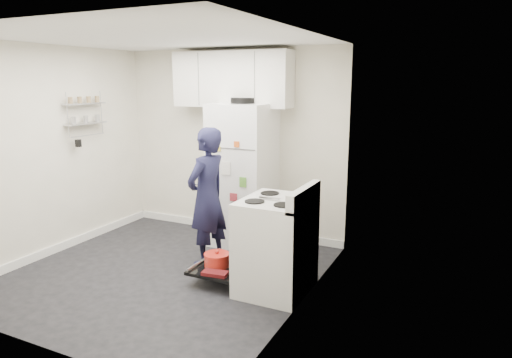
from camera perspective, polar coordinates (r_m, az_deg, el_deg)
The scene contains 7 objects.
room at distance 4.94m, azimuth -12.01°, elevation 1.72°, with size 3.21×3.21×2.51m.
electric_range at distance 4.60m, azimuth 2.38°, elevation -8.36°, with size 0.66×0.76×1.10m.
open_oven_door at distance 4.94m, azimuth -4.34°, elevation -10.47°, with size 0.55×0.70×0.22m.
refrigerator at distance 5.82m, azimuth -1.62°, elevation 0.56°, with size 0.72×0.74×1.88m.
upper_cabinets at distance 5.97m, azimuth -3.01°, elevation 12.34°, with size 1.60×0.33×0.70m, color silver.
wall_shelf_rack at distance 6.22m, azimuth -20.64°, elevation 7.67°, with size 0.14×0.60×0.61m.
person at distance 5.18m, azimuth -6.13°, elevation -2.30°, with size 0.58×0.38×1.59m, color #191938.
Camera 1 is at (2.95, -3.81, 2.08)m, focal length 32.00 mm.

